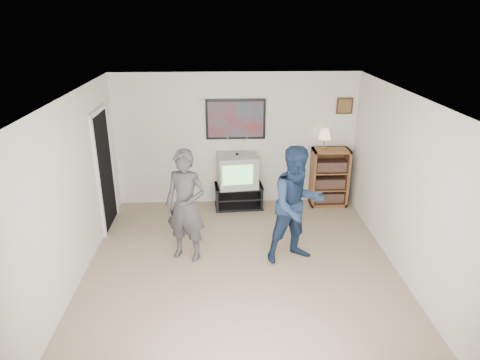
{
  "coord_description": "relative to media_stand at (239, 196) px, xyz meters",
  "views": [
    {
      "loc": [
        -0.24,
        -5.2,
        3.5
      ],
      "look_at": [
        0.01,
        0.72,
        1.15
      ],
      "focal_mm": 32.0,
      "sensor_mm": 36.0,
      "label": 1
    }
  ],
  "objects": [
    {
      "name": "air_vent",
      "position": [
        -0.59,
        0.25,
        1.73
      ],
      "size": [
        0.28,
        0.02,
        0.14
      ],
      "primitive_type": "cube",
      "color": "white",
      "rests_on": "room_shell"
    },
    {
      "name": "media_stand",
      "position": [
        0.0,
        0.0,
        0.0
      ],
      "size": [
        0.92,
        0.56,
        0.45
      ],
      "rotation": [
        0.0,
        0.0,
        0.07
      ],
      "color": "black",
      "rests_on": "room_shell"
    },
    {
      "name": "crt_television",
      "position": [
        -0.03,
        0.0,
        0.52
      ],
      "size": [
        0.78,
        0.68,
        0.6
      ],
      "primitive_type": null,
      "rotation": [
        0.0,
        0.0,
        0.12
      ],
      "color": "#9F9F9A",
      "rests_on": "media_stand"
    },
    {
      "name": "person_tall",
      "position": [
        -0.84,
        -1.76,
        0.63
      ],
      "size": [
        0.72,
        0.59,
        1.7
      ],
      "primitive_type": "imported",
      "rotation": [
        0.0,
        0.0,
        -0.34
      ],
      "color": "#3B3A3D",
      "rests_on": "room_shell"
    },
    {
      "name": "room_shell",
      "position": [
        -0.04,
        -1.88,
        1.03
      ],
      "size": [
        4.51,
        5.0,
        2.51
      ],
      "color": "#7C6C4E",
      "rests_on": "ground"
    },
    {
      "name": "controller_right",
      "position": [
        0.79,
        -1.59,
        0.91
      ],
      "size": [
        0.07,
        0.14,
        0.04
      ],
      "primitive_type": "cube",
      "rotation": [
        0.0,
        0.0,
        0.29
      ],
      "color": "white",
      "rests_on": "person_short"
    },
    {
      "name": "bookshelf",
      "position": [
        1.73,
        0.05,
        0.33
      ],
      "size": [
        0.68,
        0.39,
        1.12
      ],
      "primitive_type": null,
      "color": "brown",
      "rests_on": "room_shell"
    },
    {
      "name": "controller_left",
      "position": [
        -0.87,
        -1.57,
        1.0
      ],
      "size": [
        0.08,
        0.13,
        0.04
      ],
      "primitive_type": "cube",
      "rotation": [
        0.0,
        0.0,
        -0.36
      ],
      "color": "white",
      "rests_on": "person_tall"
    },
    {
      "name": "doorway",
      "position": [
        -2.28,
        -0.63,
        0.78
      ],
      "size": [
        0.03,
        0.85,
        2.0
      ],
      "primitive_type": "cube",
      "color": "black",
      "rests_on": "room_shell"
    },
    {
      "name": "table_lamp",
      "position": [
        1.59,
        0.09,
        1.08
      ],
      "size": [
        0.24,
        0.24,
        0.37
      ],
      "primitive_type": null,
      "color": "#FFDEC1",
      "rests_on": "bookshelf"
    },
    {
      "name": "person_short",
      "position": [
        0.77,
        -1.87,
        0.66
      ],
      "size": [
        1.03,
        0.9,
        1.77
      ],
      "primitive_type": "imported",
      "rotation": [
        0.0,
        0.0,
        0.31
      ],
      "color": "#1A2B49",
      "rests_on": "room_shell"
    },
    {
      "name": "poster",
      "position": [
        -0.04,
        0.25,
        1.43
      ],
      "size": [
        1.1,
        0.03,
        0.75
      ],
      "primitive_type": "cube",
      "color": "black",
      "rests_on": "room_shell"
    },
    {
      "name": "small_picture",
      "position": [
        1.96,
        0.25,
        1.66
      ],
      "size": [
        0.3,
        0.03,
        0.3
      ],
      "primitive_type": "cube",
      "color": "#352210",
      "rests_on": "room_shell"
    }
  ]
}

